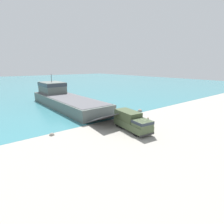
# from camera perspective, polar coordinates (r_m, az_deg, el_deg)

# --- Properties ---
(ground_plane) EXTENTS (240.00, 240.00, 0.00)m
(ground_plane) POSITION_cam_1_polar(r_m,az_deg,el_deg) (33.19, 4.17, -3.88)
(ground_plane) COLOR #9E998E
(water_surface) EXTENTS (240.00, 180.00, 0.01)m
(water_surface) POSITION_cam_1_polar(r_m,az_deg,el_deg) (119.30, -28.07, 8.07)
(water_surface) COLOR teal
(water_surface) RESTS_ON ground_plane
(landing_craft) EXTENTS (8.69, 35.66, 8.24)m
(landing_craft) POSITION_cam_1_polar(r_m,az_deg,el_deg) (49.62, -15.47, 4.40)
(landing_craft) COLOR #56605B
(landing_craft) RESTS_ON ground_plane
(military_truck) EXTENTS (3.56, 8.03, 3.11)m
(military_truck) POSITION_cam_1_polar(r_m,az_deg,el_deg) (29.71, 6.57, -2.98)
(military_truck) COLOR #475638
(military_truck) RESTS_ON ground_plane
(soldier_on_ramp) EXTENTS (0.46, 0.49, 1.70)m
(soldier_on_ramp) POSITION_cam_1_polar(r_m,az_deg,el_deg) (32.13, 11.62, -2.95)
(soldier_on_ramp) COLOR #3D4C33
(soldier_on_ramp) RESTS_ON ground_plane
(mooring_bollard) EXTENTS (0.32, 0.32, 0.77)m
(mooring_bollard) POSITION_cam_1_polar(r_m,az_deg,el_deg) (38.22, 7.87, -0.79)
(mooring_bollard) COLOR #333338
(mooring_bollard) RESTS_ON ground_plane
(shoreline_rock_a) EXTENTS (0.83, 0.83, 0.83)m
(shoreline_rock_a) POSITION_cam_1_polar(r_m,az_deg,el_deg) (29.45, -19.04, -7.19)
(shoreline_rock_a) COLOR gray
(shoreline_rock_a) RESTS_ON ground_plane
(shoreline_rock_b) EXTENTS (1.15, 1.15, 1.15)m
(shoreline_rock_b) POSITION_cam_1_polar(r_m,az_deg,el_deg) (42.60, 9.09, 0.22)
(shoreline_rock_b) COLOR gray
(shoreline_rock_b) RESTS_ON ground_plane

